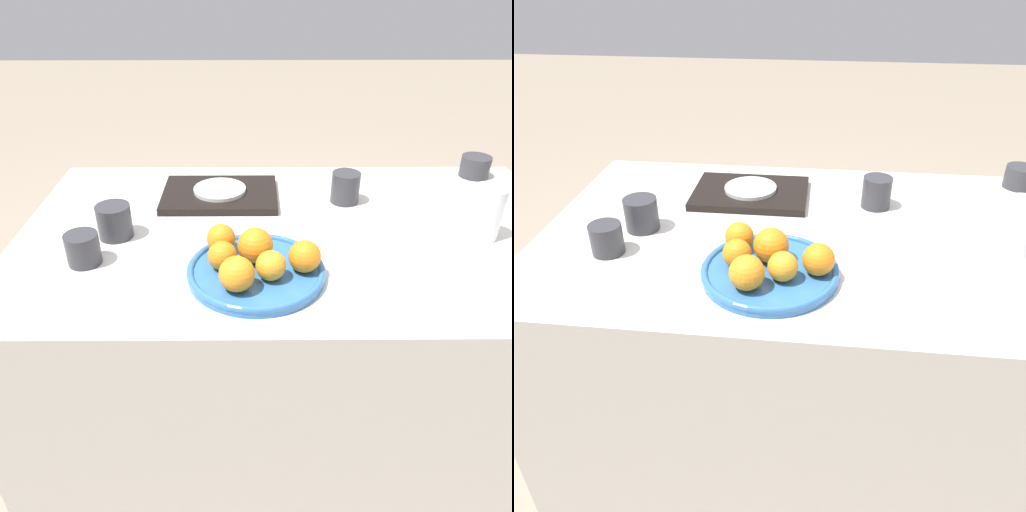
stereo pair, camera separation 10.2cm
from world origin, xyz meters
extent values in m
plane|color=gray|center=(0.00, 0.00, 0.00)|extent=(12.00, 12.00, 0.00)
cube|color=silver|center=(0.00, 0.00, 0.36)|extent=(1.37, 0.80, 0.72)
cylinder|color=#336BAD|center=(-0.11, -0.20, 0.73)|extent=(0.29, 0.29, 0.02)
torus|color=#336BAD|center=(-0.11, -0.20, 0.74)|extent=(0.29, 0.29, 0.02)
sphere|color=orange|center=(-0.11, -0.17, 0.78)|extent=(0.08, 0.08, 0.08)
sphere|color=orange|center=(-0.18, -0.13, 0.77)|extent=(0.06, 0.06, 0.06)
sphere|color=orange|center=(-0.14, -0.27, 0.78)|extent=(0.07, 0.07, 0.07)
sphere|color=orange|center=(-0.08, -0.23, 0.77)|extent=(0.06, 0.06, 0.06)
sphere|color=orange|center=(-0.18, -0.20, 0.77)|extent=(0.06, 0.06, 0.06)
sphere|color=orange|center=(-0.01, -0.20, 0.77)|extent=(0.07, 0.07, 0.07)
cylinder|color=silver|center=(0.43, -0.04, 0.79)|extent=(0.07, 0.07, 0.13)
cube|color=black|center=(-0.20, 0.18, 0.73)|extent=(0.31, 0.22, 0.02)
cylinder|color=silver|center=(-0.20, 0.18, 0.75)|extent=(0.14, 0.14, 0.01)
cylinder|color=#333338|center=(-0.44, -0.03, 0.76)|extent=(0.08, 0.08, 0.08)
cylinder|color=#333338|center=(0.14, 0.16, 0.77)|extent=(0.08, 0.08, 0.08)
cylinder|color=#333338|center=(0.55, 0.33, 0.76)|extent=(0.09, 0.09, 0.06)
cylinder|color=#333338|center=(-0.48, -0.15, 0.76)|extent=(0.07, 0.07, 0.07)
cube|color=silver|center=(0.26, -0.14, 0.73)|extent=(0.14, 0.14, 0.01)
camera|label=1|loc=(-0.11, -1.07, 1.32)|focal=35.00mm
camera|label=2|loc=(-0.01, -1.07, 1.32)|focal=35.00mm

